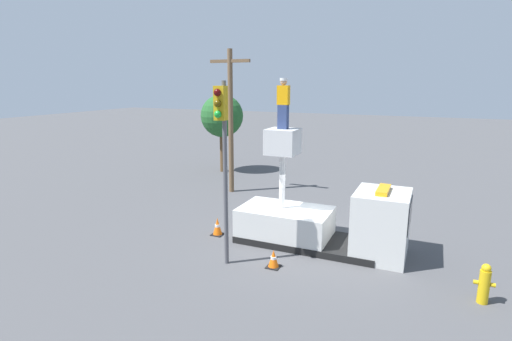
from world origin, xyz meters
name	(u,v)px	position (x,y,z in m)	size (l,w,h in m)	color
ground_plane	(307,244)	(0.00, 0.00, 0.00)	(120.00, 120.00, 0.00)	#4C4C4F
bucket_truck	(324,222)	(0.59, 0.00, 0.93)	(5.93, 2.10, 4.14)	black
worker	(283,104)	(-1.00, 0.00, 5.02)	(0.40, 0.26, 1.75)	navy
traffic_light_pole	(223,139)	(-1.92, -2.73, 4.09)	(0.34, 0.57, 5.80)	#515156
fire_hydrant	(484,284)	(5.43, -1.93, 0.55)	(0.52, 0.28, 1.11)	gold
traffic_cone_rear	(217,227)	(-3.41, -0.57, 0.32)	(0.44, 0.44, 0.68)	black
traffic_cone_curbside	(273,259)	(-0.43, -2.26, 0.27)	(0.42, 0.42, 0.58)	black
tree_left_bg	(222,116)	(-8.61, 9.35, 3.60)	(2.72, 2.72, 4.99)	brown
utility_pole	(231,117)	(-5.80, 5.18, 4.00)	(2.20, 0.26, 7.38)	brown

